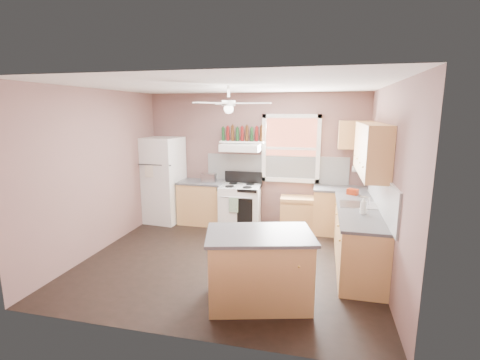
% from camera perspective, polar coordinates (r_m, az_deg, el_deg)
% --- Properties ---
extents(floor, '(4.50, 4.50, 0.00)m').
position_cam_1_polar(floor, '(5.71, -1.72, -12.95)').
color(floor, black).
rests_on(floor, ground).
extents(ceiling, '(4.50, 4.50, 0.00)m').
position_cam_1_polar(ceiling, '(5.22, -1.90, 15.22)').
color(ceiling, white).
rests_on(ceiling, ground).
extents(wall_back, '(4.50, 0.05, 2.70)m').
position_cam_1_polar(wall_back, '(7.24, 2.40, 3.41)').
color(wall_back, brown).
rests_on(wall_back, ground).
extents(wall_right, '(0.05, 4.00, 2.70)m').
position_cam_1_polar(wall_right, '(5.20, 23.19, -0.64)').
color(wall_right, brown).
rests_on(wall_right, ground).
extents(wall_left, '(0.05, 4.00, 2.70)m').
position_cam_1_polar(wall_left, '(6.28, -22.27, 1.36)').
color(wall_left, brown).
rests_on(wall_left, ground).
extents(backsplash_back, '(2.90, 0.03, 0.55)m').
position_cam_1_polar(backsplash_back, '(7.16, 5.87, 1.85)').
color(backsplash_back, white).
rests_on(backsplash_back, wall_back).
extents(backsplash_right, '(0.03, 2.60, 0.55)m').
position_cam_1_polar(backsplash_right, '(5.51, 22.13, -1.77)').
color(backsplash_right, white).
rests_on(backsplash_right, wall_right).
extents(window_view, '(1.00, 0.02, 1.20)m').
position_cam_1_polar(window_view, '(7.07, 8.35, 5.15)').
color(window_view, brown).
rests_on(window_view, wall_back).
extents(window_frame, '(1.16, 0.07, 1.36)m').
position_cam_1_polar(window_frame, '(7.04, 8.33, 5.12)').
color(window_frame, white).
rests_on(window_frame, wall_back).
extents(refrigerator, '(0.83, 0.81, 1.80)m').
position_cam_1_polar(refrigerator, '(7.56, -12.58, 0.02)').
color(refrigerator, white).
rests_on(refrigerator, floor).
extents(base_cabinet_left, '(0.90, 0.60, 0.86)m').
position_cam_1_polar(base_cabinet_left, '(7.40, -6.25, -3.76)').
color(base_cabinet_left, tan).
rests_on(base_cabinet_left, floor).
extents(counter_left, '(0.92, 0.62, 0.04)m').
position_cam_1_polar(counter_left, '(7.29, -6.32, -0.34)').
color(counter_left, '#454548').
rests_on(counter_left, base_cabinet_left).
extents(toaster, '(0.28, 0.16, 0.18)m').
position_cam_1_polar(toaster, '(7.15, -5.08, 0.34)').
color(toaster, silver).
rests_on(toaster, counter_left).
extents(stove, '(0.84, 0.70, 0.86)m').
position_cam_1_polar(stove, '(7.10, 0.03, -4.34)').
color(stove, white).
rests_on(stove, floor).
extents(range_hood, '(0.78, 0.50, 0.14)m').
position_cam_1_polar(range_hood, '(6.99, 0.13, 5.37)').
color(range_hood, white).
rests_on(range_hood, wall_back).
extents(bottle_shelf, '(0.90, 0.26, 0.03)m').
position_cam_1_polar(bottle_shelf, '(7.10, 0.35, 6.27)').
color(bottle_shelf, white).
rests_on(bottle_shelf, range_hood).
extents(cart, '(0.69, 0.49, 0.66)m').
position_cam_1_polar(cart, '(7.08, 9.33, -5.37)').
color(cart, tan).
rests_on(cart, floor).
extents(base_cabinet_corner, '(1.00, 0.60, 0.86)m').
position_cam_1_polar(base_cabinet_corner, '(7.00, 16.07, -5.02)').
color(base_cabinet_corner, tan).
rests_on(base_cabinet_corner, floor).
extents(base_cabinet_right, '(0.60, 2.20, 0.86)m').
position_cam_1_polar(base_cabinet_right, '(5.68, 18.70, -8.99)').
color(base_cabinet_right, tan).
rests_on(base_cabinet_right, floor).
extents(counter_corner, '(1.02, 0.62, 0.04)m').
position_cam_1_polar(counter_corner, '(6.89, 16.28, -1.42)').
color(counter_corner, '#454548').
rests_on(counter_corner, base_cabinet_corner).
extents(counter_right, '(0.62, 2.22, 0.04)m').
position_cam_1_polar(counter_right, '(5.55, 18.89, -4.62)').
color(counter_right, '#454548').
rests_on(counter_right, base_cabinet_right).
extents(sink, '(0.55, 0.45, 0.03)m').
position_cam_1_polar(sink, '(5.73, 18.72, -3.94)').
color(sink, silver).
rests_on(sink, counter_right).
extents(faucet, '(0.03, 0.03, 0.14)m').
position_cam_1_polar(faucet, '(5.73, 20.36, -3.27)').
color(faucet, silver).
rests_on(faucet, sink).
extents(upper_cabinet_right, '(0.33, 1.80, 0.76)m').
position_cam_1_polar(upper_cabinet_right, '(5.59, 20.72, 4.80)').
color(upper_cabinet_right, tan).
rests_on(upper_cabinet_right, wall_right).
extents(upper_cabinet_corner, '(0.60, 0.33, 0.52)m').
position_cam_1_polar(upper_cabinet_corner, '(6.89, 18.37, 7.04)').
color(upper_cabinet_corner, tan).
rests_on(upper_cabinet_corner, wall_back).
extents(paper_towel, '(0.26, 0.12, 0.12)m').
position_cam_1_polar(paper_towel, '(7.00, 19.00, 1.70)').
color(paper_towel, white).
rests_on(paper_towel, wall_back).
extents(island, '(1.36, 1.04, 0.86)m').
position_cam_1_polar(island, '(4.41, 3.19, -14.43)').
color(island, tan).
rests_on(island, floor).
extents(island_top, '(1.45, 1.13, 0.04)m').
position_cam_1_polar(island_top, '(4.23, 3.26, -8.93)').
color(island_top, '#454548').
rests_on(island_top, island).
extents(ceiling_fan_hub, '(0.20, 0.20, 0.08)m').
position_cam_1_polar(ceiling_fan_hub, '(5.20, -1.88, 12.47)').
color(ceiling_fan_hub, white).
rests_on(ceiling_fan_hub, ceiling).
extents(soap_bottle, '(0.14, 0.14, 0.26)m').
position_cam_1_polar(soap_bottle, '(5.22, 19.61, -3.92)').
color(soap_bottle, silver).
rests_on(soap_bottle, counter_right).
extents(red_caddy, '(0.21, 0.18, 0.10)m').
position_cam_1_polar(red_caddy, '(6.39, 17.99, -1.85)').
color(red_caddy, '#A1290D').
rests_on(red_caddy, counter_right).
extents(wine_bottles, '(0.86, 0.06, 0.31)m').
position_cam_1_polar(wine_bottles, '(7.09, 0.39, 7.56)').
color(wine_bottles, '#143819').
rests_on(wine_bottles, bottle_shelf).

